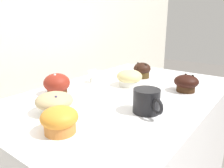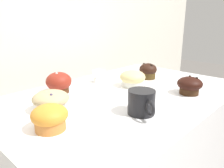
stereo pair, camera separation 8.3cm
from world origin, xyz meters
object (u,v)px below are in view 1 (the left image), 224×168
Objects in this scene: muffin_front_left at (186,83)px; muffin_front_right at (142,70)px; muffin_back_right at (60,120)px; muffin_front_center at (57,84)px; muffin_back_left at (54,103)px; muffin_back_center at (129,78)px; coffee_cup at (147,100)px.

muffin_front_right is (0.09, 0.25, 0.00)m from muffin_front_left.
muffin_front_right is at bearing 10.49° from muffin_back_right.
muffin_front_center reaches higher than muffin_front_left.
muffin_back_left is 0.39m from muffin_back_center.
coffee_cup is at bearing -148.10° from muffin_front_right.
coffee_cup reaches higher than muffin_back_center.
muffin_back_right is 1.13× the size of muffin_front_right.
muffin_front_center is at bearing 48.50° from muffin_back_left.
muffin_front_right reaches higher than muffin_back_center.
muffin_front_left is (0.46, -0.25, 0.00)m from muffin_back_left.
muffin_back_left is (-0.12, -0.13, -0.01)m from muffin_front_center.
muffin_front_right reaches higher than muffin_front_left.
muffin_front_right and coffee_cup have the same top height.
muffin_front_left is (0.53, -0.14, 0.00)m from muffin_back_right.
muffin_back_left is 0.54m from muffin_front_right.
muffin_front_right is 0.77× the size of muffin_back_center.
muffin_back_left is at bearing 127.95° from coffee_cup.
muffin_front_center is 0.90× the size of muffin_back_center.
muffin_back_right is at bearing -169.51° from muffin_front_right.
muffin_back_right is at bearing -127.77° from muffin_front_center.
coffee_cup is (0.06, -0.36, -0.00)m from muffin_front_center.
muffin_front_center is 0.31m from muffin_back_right.
muffin_front_left is at bearing -108.61° from muffin_front_right.
muffin_back_center is 0.29m from coffee_cup.
muffin_front_left is at bearing -72.50° from muffin_back_center.
coffee_cup is (-0.37, -0.23, 0.00)m from muffin_front_right.
muffin_front_center reaches higher than coffee_cup.
muffin_back_left is at bearing 57.31° from muffin_back_right.
muffin_front_center is at bearing 131.47° from muffin_front_left.
muffin_front_center reaches higher than muffin_front_right.
muffin_back_left is 0.29m from coffee_cup.
muffin_front_center is 1.05× the size of muffin_front_left.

